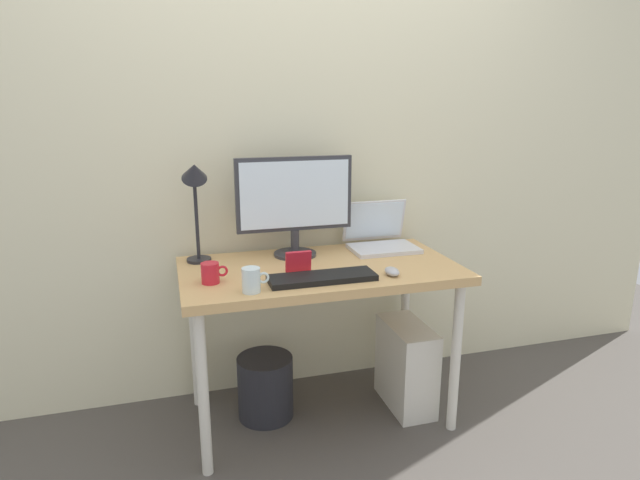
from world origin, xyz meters
TOP-DOWN VIEW (x-y plane):
  - ground_plane at (0.00, 0.00)m, footprint 6.00×6.00m
  - back_wall at (0.00, 0.39)m, footprint 4.40×0.04m
  - desk at (0.00, 0.00)m, footprint 1.22×0.65m
  - monitor at (-0.07, 0.19)m, footprint 0.54×0.20m
  - laptop at (0.37, 0.21)m, footprint 0.32×0.27m
  - desk_lamp at (-0.51, 0.19)m, footprint 0.11×0.16m
  - keyboard at (-0.05, -0.19)m, footprint 0.44×0.14m
  - mouse at (0.25, -0.20)m, footprint 0.06×0.09m
  - coffee_mug at (-0.48, -0.09)m, footprint 0.11×0.07m
  - glass_cup at (-0.34, -0.24)m, footprint 0.11×0.07m
  - photo_frame at (-0.11, -0.06)m, footprint 0.11×0.03m
  - computer_tower at (0.43, -0.02)m, footprint 0.18×0.36m
  - wastebasket at (-0.25, 0.07)m, footprint 0.26×0.26m

SIDE VIEW (x-z plane):
  - ground_plane at x=0.00m, z-range 0.00..0.00m
  - wastebasket at x=-0.25m, z-range 0.00..0.30m
  - computer_tower at x=0.43m, z-range 0.00..0.42m
  - desk at x=0.00m, z-range 0.30..1.04m
  - keyboard at x=-0.05m, z-range 0.75..0.77m
  - mouse at x=0.25m, z-range 0.75..0.78m
  - coffee_mug at x=-0.48m, z-range 0.75..0.83m
  - photo_frame at x=-0.11m, z-range 0.75..0.84m
  - glass_cup at x=-0.34m, z-range 0.75..0.84m
  - laptop at x=0.37m, z-range 0.69..0.92m
  - monitor at x=-0.07m, z-range 0.78..1.24m
  - desk_lamp at x=-0.51m, z-range 0.85..1.33m
  - back_wall at x=0.00m, z-range 0.00..2.60m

